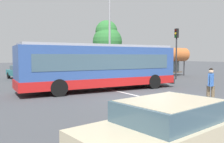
% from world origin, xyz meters
% --- Properties ---
extents(ground_plane, '(160.00, 160.00, 0.00)m').
position_xyz_m(ground_plane, '(0.00, 0.00, 0.00)').
color(ground_plane, '#424449').
extents(city_transit_bus, '(11.02, 3.20, 3.06)m').
position_xyz_m(city_transit_bus, '(-0.53, 4.85, 1.59)').
color(city_transit_bus, black).
rests_on(city_transit_bus, ground_plane).
extents(pedestrian_crossing_street, '(0.50, 0.44, 1.72)m').
position_xyz_m(pedestrian_crossing_street, '(1.80, -1.91, 0.97)').
color(pedestrian_crossing_street, brown).
rests_on(pedestrian_crossing_street, ground_plane).
extents(foreground_sedan, '(4.69, 2.37, 1.35)m').
position_xyz_m(foreground_sedan, '(-4.57, -5.43, 0.77)').
color(foreground_sedan, black).
rests_on(foreground_sedan, ground_plane).
extents(parked_car_teal, '(2.08, 4.60, 1.35)m').
position_xyz_m(parked_car_teal, '(-3.53, 15.65, 0.77)').
color(parked_car_teal, black).
rests_on(parked_car_teal, ground_plane).
extents(parked_car_silver, '(2.05, 4.59, 1.35)m').
position_xyz_m(parked_car_silver, '(-0.86, 15.58, 0.77)').
color(parked_car_silver, black).
rests_on(parked_car_silver, ground_plane).
extents(parked_car_red, '(2.16, 4.63, 1.35)m').
position_xyz_m(parked_car_red, '(1.76, 15.24, 0.77)').
color(parked_car_red, black).
rests_on(parked_car_red, ground_plane).
extents(parked_car_blue, '(1.92, 4.52, 1.35)m').
position_xyz_m(parked_car_blue, '(4.50, 15.38, 0.77)').
color(parked_car_blue, black).
rests_on(parked_car_blue, ground_plane).
extents(parked_car_champagne, '(1.96, 4.55, 1.35)m').
position_xyz_m(parked_car_champagne, '(7.20, 15.74, 0.77)').
color(parked_car_champagne, black).
rests_on(parked_car_champagne, ground_plane).
extents(traffic_light_far_corner, '(0.33, 0.32, 4.99)m').
position_xyz_m(traffic_light_far_corner, '(9.52, 7.45, 3.33)').
color(traffic_light_far_corner, '#28282B').
rests_on(traffic_light_far_corner, ground_plane).
extents(bus_stop_shelter, '(4.76, 1.54, 3.25)m').
position_xyz_m(bus_stop_shelter, '(11.43, 10.13, 2.42)').
color(bus_stop_shelter, '#28282B').
rests_on(bus_stop_shelter, ground_plane).
extents(twin_arm_street_lamp, '(4.37, 0.32, 9.85)m').
position_xyz_m(twin_arm_street_lamp, '(4.42, 11.73, 5.98)').
color(twin_arm_street_lamp, '#939399').
rests_on(twin_arm_street_lamp, ground_plane).
extents(background_tree_right, '(3.85, 3.85, 6.97)m').
position_xyz_m(background_tree_right, '(7.74, 17.73, 4.57)').
color(background_tree_right, brown).
rests_on(background_tree_right, ground_plane).
extents(crosswalk_painted_stripes, '(7.04, 3.09, 0.01)m').
position_xyz_m(crosswalk_painted_stripes, '(0.20, -3.17, 0.00)').
color(crosswalk_painted_stripes, silver).
rests_on(crosswalk_painted_stripes, ground_plane).
extents(lane_center_line, '(0.16, 24.00, 0.01)m').
position_xyz_m(lane_center_line, '(0.10, 2.00, 0.00)').
color(lane_center_line, silver).
rests_on(lane_center_line, ground_plane).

